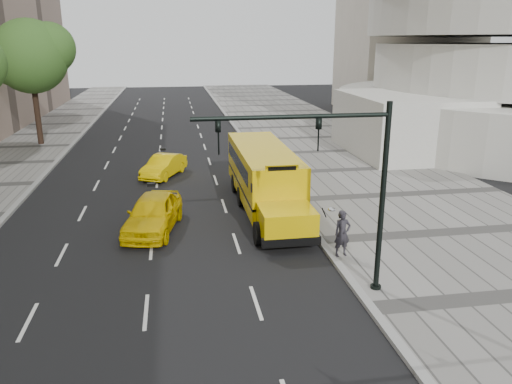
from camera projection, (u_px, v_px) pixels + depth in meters
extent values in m
plane|color=black|center=(175.00, 208.00, 25.22)|extent=(140.00, 140.00, 0.00)
cube|color=gray|center=(398.00, 195.00, 27.08)|extent=(12.00, 140.00, 0.15)
cube|color=gray|center=(290.00, 201.00, 26.14)|extent=(0.30, 140.00, 0.15)
cube|color=gray|center=(7.00, 216.00, 23.94)|extent=(0.30, 140.00, 0.15)
cube|color=silver|center=(406.00, 125.00, 36.69)|extent=(8.00, 10.00, 4.40)
cylinder|color=black|center=(37.00, 107.00, 39.43)|extent=(0.44, 0.44, 6.20)
sphere|color=#2D551C|center=(30.00, 56.00, 38.30)|extent=(5.66, 5.66, 5.66)
sphere|color=#2D551C|center=(49.00, 48.00, 38.63)|extent=(3.96, 3.96, 3.96)
sphere|color=#2D551C|center=(14.00, 62.00, 37.87)|extent=(3.68, 3.68, 3.68)
cube|color=#DDB302|center=(263.00, 171.00, 25.32)|extent=(2.50, 9.00, 2.45)
cube|color=#DDB302|center=(287.00, 221.00, 20.32)|extent=(2.20, 2.00, 1.10)
cube|color=black|center=(291.00, 242.00, 19.65)|extent=(2.38, 0.25, 0.35)
cube|color=black|center=(263.00, 181.00, 25.47)|extent=(2.52, 9.00, 0.12)
cube|color=black|center=(281.00, 187.00, 20.99)|extent=(2.05, 0.10, 0.90)
cube|color=black|center=(261.00, 160.00, 25.65)|extent=(2.52, 7.50, 0.70)
cube|color=#DDB302|center=(282.00, 168.00, 20.75)|extent=(1.40, 0.12, 0.28)
ellipsoid|color=silver|center=(334.00, 211.00, 19.01)|extent=(0.32, 0.32, 0.14)
cylinder|color=black|center=(326.00, 215.00, 19.24)|extent=(0.36, 0.47, 0.58)
cylinder|color=black|center=(258.00, 234.00, 20.60)|extent=(0.30, 1.00, 1.00)
cylinder|color=black|center=(311.00, 230.00, 20.96)|extent=(0.30, 1.00, 1.00)
cylinder|color=black|center=(241.00, 196.00, 25.51)|extent=(0.30, 1.00, 1.00)
cylinder|color=black|center=(284.00, 194.00, 25.87)|extent=(0.30, 1.00, 1.00)
cylinder|color=black|center=(235.00, 183.00, 27.87)|extent=(0.30, 1.00, 1.00)
cylinder|color=black|center=(275.00, 181.00, 28.22)|extent=(0.30, 1.00, 1.00)
imported|color=#E3BC01|center=(153.00, 213.00, 22.05)|extent=(2.94, 5.17, 1.66)
imported|color=#E3BC01|center=(164.00, 166.00, 30.97)|extent=(3.01, 4.29, 1.34)
imported|color=#28252C|center=(342.00, 233.00, 19.10)|extent=(0.72, 0.53, 1.82)
cylinder|color=black|center=(382.00, 202.00, 15.93)|extent=(0.18, 0.18, 6.40)
cylinder|color=black|center=(375.00, 289.00, 16.82)|extent=(0.36, 0.36, 0.25)
cylinder|color=black|center=(293.00, 117.00, 14.64)|extent=(6.00, 0.14, 0.14)
imported|color=black|center=(318.00, 134.00, 14.93)|extent=(0.16, 0.20, 1.00)
imported|color=black|center=(218.00, 138.00, 14.46)|extent=(0.16, 0.20, 1.00)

